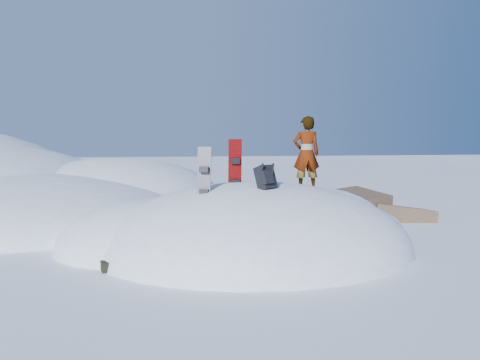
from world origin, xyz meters
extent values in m
plane|color=white|center=(0.00, 0.00, 0.00)|extent=(120.00, 120.00, 0.00)
ellipsoid|color=white|center=(0.00, 0.00, 0.00)|extent=(7.00, 6.00, 3.00)
ellipsoid|color=white|center=(-2.20, 0.60, 0.00)|extent=(4.40, 4.00, 2.20)
ellipsoid|color=white|center=(1.80, 0.80, 0.00)|extent=(3.60, 3.20, 2.50)
ellipsoid|color=white|center=(-6.00, 5.00, 0.00)|extent=(10.00, 9.00, 2.80)
ellipsoid|color=white|center=(-3.50, 7.50, 0.00)|extent=(8.00, 8.00, 3.60)
ellipsoid|color=white|center=(-5.50, 4.00, 0.00)|extent=(6.00, 5.00, 1.80)
cube|color=brown|center=(3.60, 3.40, 0.10)|extent=(2.82, 2.41, 1.62)
cube|color=brown|center=(5.20, 3.00, -0.10)|extent=(2.16, 1.80, 1.33)
cube|color=brown|center=(4.20, 4.60, 0.00)|extent=(2.08, 2.01, 1.10)
ellipsoid|color=white|center=(3.20, 2.40, 0.00)|extent=(3.20, 2.40, 1.00)
cube|color=#AA0909|center=(-0.41, 0.30, 1.64)|extent=(0.30, 0.17, 1.61)
cube|color=black|center=(-0.41, 0.23, 1.97)|extent=(0.20, 0.12, 0.14)
cube|color=black|center=(-0.41, 0.23, 1.48)|extent=(0.20, 0.12, 0.14)
cube|color=black|center=(-1.22, -0.60, 1.53)|extent=(0.35, 0.32, 1.52)
cube|color=black|center=(-1.22, -0.66, 1.83)|extent=(0.21, 0.18, 0.13)
cube|color=black|center=(-1.22, -0.66, 1.37)|extent=(0.21, 0.18, 0.13)
cube|color=black|center=(0.04, -0.75, 1.65)|extent=(0.50, 0.52, 0.55)
cube|color=black|center=(0.04, -0.90, 1.67)|extent=(0.31, 0.29, 0.30)
cylinder|color=black|center=(-0.07, -0.88, 1.78)|extent=(0.04, 0.20, 0.36)
cylinder|color=black|center=(0.15, -0.88, 1.78)|extent=(0.04, 0.20, 0.36)
cube|color=black|center=(-2.91, -1.12, 0.10)|extent=(0.72, 0.58, 0.18)
cube|color=black|center=(-2.61, -0.92, 0.18)|extent=(0.41, 0.36, 0.12)
imported|color=slate|center=(1.53, 1.04, 2.09)|extent=(0.70, 0.49, 1.84)
camera|label=1|loc=(-2.29, -10.04, 2.42)|focal=35.00mm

